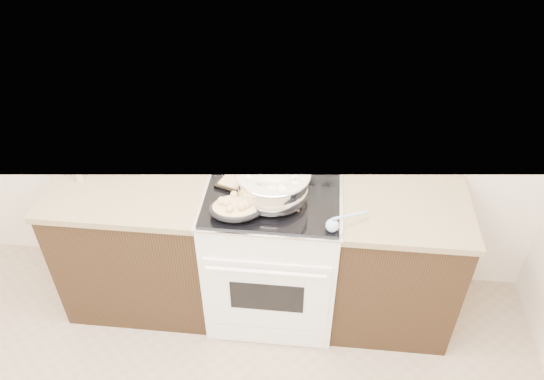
# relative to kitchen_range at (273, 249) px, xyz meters

# --- Properties ---
(room_shell) EXTENTS (4.10, 3.60, 2.75)m
(room_shell) POSITION_rel_kitchen_range_xyz_m (-0.35, -1.42, 1.21)
(room_shell) COLOR white
(room_shell) RESTS_ON ground
(counter_left) EXTENTS (0.93, 0.67, 0.92)m
(counter_left) POSITION_rel_kitchen_range_xyz_m (-0.83, 0.01, -0.03)
(counter_left) COLOR black
(counter_left) RESTS_ON ground
(counter_right) EXTENTS (0.73, 0.67, 0.92)m
(counter_right) POSITION_rel_kitchen_range_xyz_m (0.73, 0.01, -0.03)
(counter_right) COLOR black
(counter_right) RESTS_ON ground
(kitchen_range) EXTENTS (0.78, 0.73, 1.22)m
(kitchen_range) POSITION_rel_kitchen_range_xyz_m (0.00, 0.00, 0.00)
(kitchen_range) COLOR white
(kitchen_range) RESTS_ON ground
(mixing_bowl) EXTENTS (0.49, 0.49, 0.24)m
(mixing_bowl) POSITION_rel_kitchen_range_xyz_m (0.01, -0.06, 0.55)
(mixing_bowl) COLOR silver
(mixing_bowl) RESTS_ON kitchen_range
(roasting_pan) EXTENTS (0.34, 0.27, 0.11)m
(roasting_pan) POSITION_rel_kitchen_range_xyz_m (-0.17, -0.20, 0.50)
(roasting_pan) COLOR black
(roasting_pan) RESTS_ON kitchen_range
(baking_sheet) EXTENTS (0.42, 0.35, 0.06)m
(baking_sheet) POSITION_rel_kitchen_range_xyz_m (-0.12, 0.06, 0.47)
(baking_sheet) COLOR black
(baking_sheet) RESTS_ON kitchen_range
(wooden_spoon) EXTENTS (0.15, 0.23, 0.04)m
(wooden_spoon) POSITION_rel_kitchen_range_xyz_m (0.05, -0.11, 0.46)
(wooden_spoon) COLOR #9C6447
(wooden_spoon) RESTS_ON kitchen_range
(blue_ladle) EXTENTS (0.22, 0.17, 0.09)m
(blue_ladle) POSITION_rel_kitchen_range_xyz_m (0.34, -0.26, 0.48)
(blue_ladle) COLOR #87ADCA
(blue_ladle) RESTS_ON kitchen_range
(spice_jars) EXTENTS (0.40, 0.24, 0.13)m
(spice_jars) POSITION_rel_kitchen_range_xyz_m (-0.98, 0.15, 0.49)
(spice_jars) COLOR #BFB28C
(spice_jars) RESTS_ON counter_left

